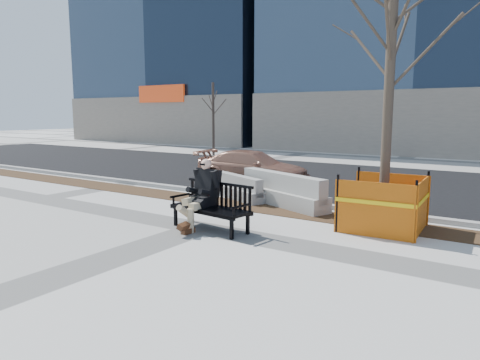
% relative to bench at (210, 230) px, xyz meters
% --- Properties ---
extents(ground, '(120.00, 120.00, 0.00)m').
position_rel_bench_xyz_m(ground, '(-0.29, -0.01, 0.00)').
color(ground, beige).
rests_on(ground, ground).
extents(mulch_strip, '(40.00, 1.20, 0.02)m').
position_rel_bench_xyz_m(mulch_strip, '(-0.29, 2.59, 0.00)').
color(mulch_strip, '#47301C').
rests_on(mulch_strip, ground).
extents(asphalt_street, '(60.00, 10.40, 0.01)m').
position_rel_bench_xyz_m(asphalt_street, '(-0.29, 8.79, 0.00)').
color(asphalt_street, black).
rests_on(asphalt_street, ground).
extents(curb, '(60.00, 0.25, 0.12)m').
position_rel_bench_xyz_m(curb, '(-0.29, 3.54, 0.06)').
color(curb, '#9E9B93').
rests_on(curb, ground).
extents(bench, '(2.08, 0.95, 1.07)m').
position_rel_bench_xyz_m(bench, '(0.00, 0.00, 0.00)').
color(bench, black).
rests_on(bench, ground).
extents(seated_man, '(0.82, 1.21, 1.59)m').
position_rel_bench_xyz_m(seated_man, '(-0.27, 0.09, 0.00)').
color(seated_man, black).
rests_on(seated_man, ground).
extents(tree_fence, '(2.69, 2.69, 6.41)m').
position_rel_bench_xyz_m(tree_fence, '(3.19, 2.22, 0.00)').
color(tree_fence, orange).
rests_on(tree_fence, ground).
extents(sedan, '(4.46, 2.32, 1.24)m').
position_rel_bench_xyz_m(sedan, '(-2.58, 5.93, 0.00)').
color(sedan, '#A46E56').
rests_on(sedan, ground).
extents(jersey_barrier_left, '(2.53, 1.53, 0.73)m').
position_rel_bench_xyz_m(jersey_barrier_left, '(-1.61, 3.41, 0.00)').
color(jersey_barrier_left, gray).
rests_on(jersey_barrier_left, ground).
extents(jersey_barrier_right, '(3.25, 1.81, 0.93)m').
position_rel_bench_xyz_m(jersey_barrier_right, '(0.07, 3.25, 0.00)').
color(jersey_barrier_right, '#A4A29A').
rests_on(jersey_barrier_right, ground).
extents(far_tree_left, '(1.86, 1.86, 4.82)m').
position_rel_bench_xyz_m(far_tree_left, '(-10.71, 14.30, 0.00)').
color(far_tree_left, '#4C3C31').
rests_on(far_tree_left, ground).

